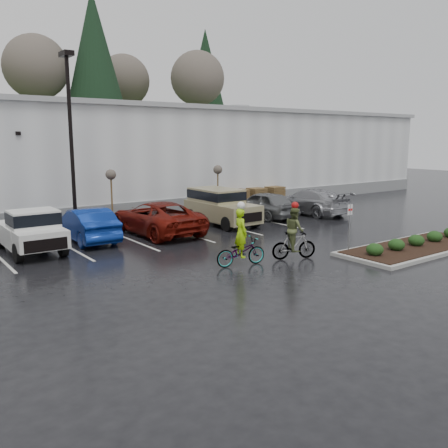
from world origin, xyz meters
TOP-DOWN VIEW (x-y plane):
  - ground at (0.00, 0.00)m, footprint 120.00×120.00m
  - warehouse at (0.00, 21.99)m, footprint 60.50×15.50m
  - wooded_ridge at (0.00, 45.00)m, footprint 80.00×25.00m
  - lamppost at (-4.00, 12.00)m, footprint 0.50×1.00m
  - sapling_mid at (-1.50, 13.00)m, footprint 0.60×0.60m
  - sapling_east at (6.00, 13.00)m, footprint 0.60×0.60m
  - pallet_stack_a at (8.50, 14.00)m, footprint 1.20×1.20m
  - pallet_stack_b at (10.20, 14.00)m, footprint 1.20×1.20m
  - pallet_stack_c at (12.00, 14.00)m, footprint 1.20×1.20m
  - curb_island at (7.00, -1.00)m, footprint 8.00×3.00m
  - mulch_bed at (7.00, -1.00)m, footprint 7.60×2.60m
  - shrub_a at (4.00, -1.00)m, footprint 0.70×0.70m
  - shrub_b at (5.50, -1.00)m, footprint 0.70×0.70m
  - shrub_c at (7.00, -1.00)m, footprint 0.70×0.70m
  - shrub_d at (8.50, -1.00)m, footprint 0.70×0.70m
  - fire_lane_sign at (3.80, 0.20)m, footprint 0.30×0.05m
  - pickup_white at (-7.14, 8.91)m, footprint 2.10×5.20m
  - car_blue at (-4.28, 9.51)m, footprint 1.92×5.01m
  - car_red at (-0.71, 9.08)m, footprint 3.00×6.23m
  - suv_tan at (3.63, 9.25)m, footprint 2.20×5.10m
  - car_grey at (7.16, 9.69)m, footprint 2.25×5.03m
  - car_far_silver at (10.66, 9.03)m, footprint 2.44×5.82m
  - cyclist_hivis at (-1.08, 1.50)m, footprint 2.19×1.08m
  - cyclist_olive at (1.33, 1.01)m, footprint 1.92×1.16m

SIDE VIEW (x-z plane):
  - ground at x=0.00m, z-range 0.00..0.00m
  - curb_island at x=7.00m, z-range 0.00..0.15m
  - mulch_bed at x=7.00m, z-range 0.15..0.19m
  - shrub_a at x=4.00m, z-range 0.15..0.67m
  - shrub_b at x=5.50m, z-range 0.15..0.67m
  - shrub_c at x=7.00m, z-range 0.15..0.67m
  - shrub_d at x=8.50m, z-range 0.15..0.67m
  - pallet_stack_a at x=8.50m, z-range 0.00..1.35m
  - pallet_stack_b at x=10.20m, z-range 0.00..1.35m
  - pallet_stack_c at x=12.00m, z-range 0.00..1.35m
  - cyclist_hivis at x=-1.08m, z-range -0.49..2.04m
  - car_blue at x=-4.28m, z-range 0.00..1.63m
  - car_far_silver at x=10.66m, z-range 0.00..1.68m
  - car_grey at x=7.16m, z-range 0.00..1.68m
  - car_red at x=-0.71m, z-range 0.00..1.71m
  - cyclist_olive at x=1.33m, z-range -0.33..2.07m
  - pickup_white at x=-7.14m, z-range 0.00..1.96m
  - suv_tan at x=3.63m, z-range 0.00..2.06m
  - fire_lane_sign at x=3.80m, z-range 0.31..2.51m
  - sapling_mid at x=-1.50m, z-range 1.13..4.33m
  - sapling_east at x=6.00m, z-range 1.13..4.33m
  - wooded_ridge at x=0.00m, z-range 0.00..6.00m
  - warehouse at x=0.00m, z-range 0.05..7.25m
  - lamppost at x=-4.00m, z-range 1.07..10.30m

